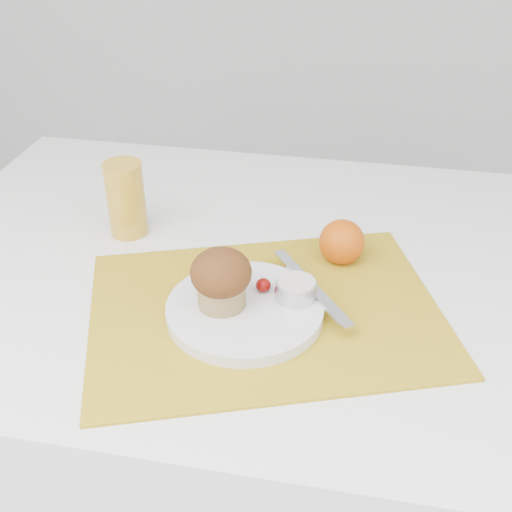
% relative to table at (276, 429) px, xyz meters
% --- Properties ---
extents(table, '(1.20, 0.80, 0.75)m').
position_rel_table_xyz_m(table, '(0.00, 0.00, 0.00)').
color(table, white).
rests_on(table, ground).
extents(placemat, '(0.57, 0.50, 0.00)m').
position_rel_table_xyz_m(placemat, '(0.00, -0.13, 0.38)').
color(placemat, '#B79219').
rests_on(placemat, table).
extents(plate, '(0.26, 0.26, 0.02)m').
position_rel_table_xyz_m(plate, '(-0.03, -0.14, 0.39)').
color(plate, silver).
rests_on(plate, placemat).
extents(ramekin, '(0.06, 0.06, 0.02)m').
position_rel_table_xyz_m(ramekin, '(0.04, -0.11, 0.41)').
color(ramekin, silver).
rests_on(ramekin, plate).
extents(cream, '(0.06, 0.06, 0.01)m').
position_rel_table_xyz_m(cream, '(0.04, -0.11, 0.42)').
color(cream, silver).
rests_on(cream, ramekin).
extents(raspberry_near, '(0.02, 0.02, 0.02)m').
position_rel_table_xyz_m(raspberry_near, '(-0.01, -0.11, 0.41)').
color(raspberry_near, '#530402').
rests_on(raspberry_near, plate).
extents(raspberry_far, '(0.02, 0.02, 0.02)m').
position_rel_table_xyz_m(raspberry_far, '(0.02, -0.11, 0.41)').
color(raspberry_far, '#5B0210').
rests_on(raspberry_far, plate).
extents(butter_knife, '(0.13, 0.17, 0.01)m').
position_rel_table_xyz_m(butter_knife, '(0.06, -0.09, 0.40)').
color(butter_knife, silver).
rests_on(butter_knife, plate).
extents(orange, '(0.07, 0.07, 0.07)m').
position_rel_table_xyz_m(orange, '(0.09, 0.02, 0.41)').
color(orange, '#CF5207').
rests_on(orange, table).
extents(juice_glass, '(0.07, 0.07, 0.13)m').
position_rel_table_xyz_m(juice_glass, '(-0.26, 0.04, 0.44)').
color(juice_glass, gold).
rests_on(juice_glass, table).
extents(muffin, '(0.08, 0.08, 0.08)m').
position_rel_table_xyz_m(muffin, '(-0.06, -0.15, 0.44)').
color(muffin, '#9D804C').
rests_on(muffin, plate).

